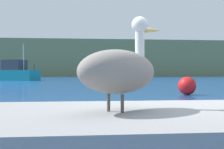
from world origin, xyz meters
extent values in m
cube|color=#6B7A51|center=(0.00, 72.63, 3.99)|extent=(140.00, 15.18, 7.99)
cube|color=gray|center=(-0.87, -0.95, 0.31)|extent=(3.31, 2.14, 0.61)
ellipsoid|color=gray|center=(-0.87, -0.95, 0.97)|extent=(0.99, 0.98, 0.39)
cylinder|color=white|center=(-0.63, -0.71, 1.20)|extent=(0.09, 0.09, 0.35)
sphere|color=white|center=(-0.63, -0.71, 1.42)|extent=(0.16, 0.16, 0.16)
cone|color=gold|center=(-0.45, -0.54, 1.39)|extent=(0.28, 0.28, 0.09)
cylinder|color=#4C4742|center=(-0.96, -0.92, 0.69)|extent=(0.03, 0.03, 0.16)
cylinder|color=#4C4742|center=(-0.85, -1.03, 0.69)|extent=(0.03, 0.03, 0.16)
cube|color=teal|center=(-9.18, 36.01, 0.60)|extent=(8.06, 5.40, 1.21)
cube|color=#2D333D|center=(-8.17, 35.56, 1.80)|extent=(2.92, 2.78, 1.19)
cylinder|color=#B2B2B2|center=(-7.06, 35.06, 2.73)|extent=(0.12, 0.12, 3.06)
cylinder|color=#3F382D|center=(-5.79, 34.50, 1.56)|extent=(0.10, 0.10, 0.70)
sphere|color=red|center=(3.48, 9.51, 0.38)|extent=(0.77, 0.77, 0.77)
camera|label=1|loc=(-1.26, -3.83, 0.96)|focal=52.58mm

